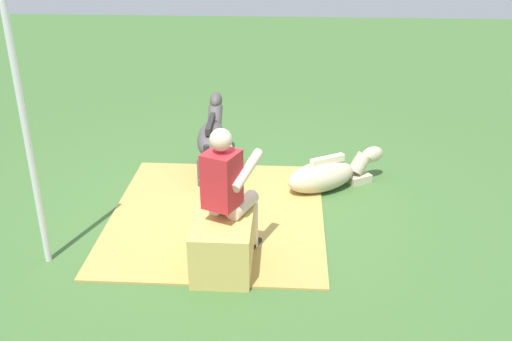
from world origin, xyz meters
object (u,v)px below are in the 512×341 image
(tent_pole_left, at_px, (27,140))
(pony_standing, at_px, (212,136))
(person_seated, at_px, (229,188))
(hay_bale, at_px, (223,245))
(pony_lying, at_px, (328,174))

(tent_pole_left, bearing_deg, pony_standing, -33.52)
(pony_standing, distance_m, tent_pole_left, 2.54)
(person_seated, relative_size, tent_pole_left, 0.55)
(hay_bale, bearing_deg, tent_pole_left, 88.89)
(pony_standing, bearing_deg, person_seated, -167.88)
(pony_standing, height_order, pony_lying, pony_standing)
(hay_bale, relative_size, pony_standing, 0.55)
(hay_bale, height_order, tent_pole_left, tent_pole_left)
(hay_bale, bearing_deg, pony_lying, -31.49)
(hay_bale, distance_m, pony_standing, 2.11)
(pony_lying, bearing_deg, person_seated, 147.21)
(hay_bale, bearing_deg, person_seated, -16.40)
(tent_pole_left, bearing_deg, hay_bale, -91.11)
(hay_bale, relative_size, tent_pole_left, 0.29)
(hay_bale, distance_m, person_seated, 0.55)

